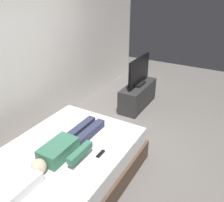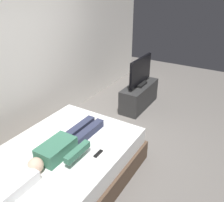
{
  "view_description": "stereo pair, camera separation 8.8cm",
  "coord_description": "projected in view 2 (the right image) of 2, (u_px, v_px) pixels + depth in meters",
  "views": [
    {
      "loc": [
        -2.57,
        -1.38,
        2.46
      ],
      "look_at": [
        0.45,
        0.36,
        0.69
      ],
      "focal_mm": 38.2,
      "sensor_mm": 36.0,
      "label": 1
    },
    {
      "loc": [
        -2.52,
        -1.46,
        2.46
      ],
      "look_at": [
        0.45,
        0.36,
        0.69
      ],
      "focal_mm": 38.2,
      "sensor_mm": 36.0,
      "label": 2
    }
  ],
  "objects": [
    {
      "name": "back_wall",
      "position": [
        47.0,
        48.0,
        4.15
      ],
      "size": [
        6.4,
        0.1,
        2.8
      ],
      "primitive_type": "cube",
      "color": "silver",
      "rests_on": "ground"
    },
    {
      "name": "person",
      "position": [
        65.0,
        145.0,
        2.98
      ],
      "size": [
        1.26,
        0.46,
        0.18
      ],
      "color": "#387056",
      "rests_on": "bed"
    },
    {
      "name": "remote",
      "position": [
        98.0,
        154.0,
        2.94
      ],
      "size": [
        0.15,
        0.04,
        0.02
      ],
      "primitive_type": "cube",
      "color": "black",
      "rests_on": "bed"
    },
    {
      "name": "tv_stand",
      "position": [
        139.0,
        96.0,
        5.1
      ],
      "size": [
        1.1,
        0.4,
        0.5
      ],
      "primitive_type": "cube",
      "color": "#2D2D2D",
      "rests_on": "ground"
    },
    {
      "name": "bed",
      "position": [
        62.0,
        166.0,
        3.14
      ],
      "size": [
        2.1,
        1.52,
        0.54
      ],
      "color": "brown",
      "rests_on": "ground"
    },
    {
      "name": "tv",
      "position": [
        140.0,
        72.0,
        4.86
      ],
      "size": [
        0.88,
        0.2,
        0.59
      ],
      "color": "black",
      "rests_on": "tv_stand"
    },
    {
      "name": "pillow",
      "position": [
        11.0,
        184.0,
        2.43
      ],
      "size": [
        0.48,
        0.34,
        0.12
      ],
      "primitive_type": "cube",
      "color": "white",
      "rests_on": "bed"
    },
    {
      "name": "ground_plane",
      "position": [
        116.0,
        157.0,
        3.71
      ],
      "size": [
        10.0,
        10.0,
        0.0
      ],
      "primitive_type": "plane",
      "color": "slate"
    }
  ]
}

